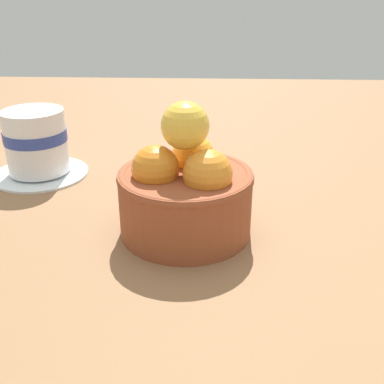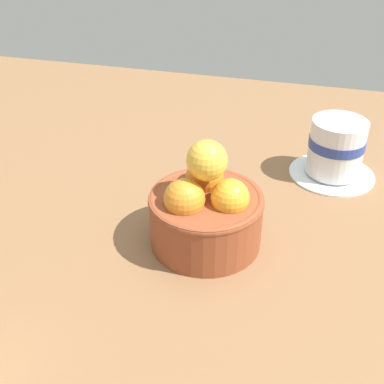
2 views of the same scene
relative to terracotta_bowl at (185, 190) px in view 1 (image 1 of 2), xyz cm
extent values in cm
cube|color=brown|center=(0.02, -0.02, -6.80)|extent=(157.40, 111.69, 4.35)
cylinder|color=brown|center=(0.02, -0.02, -1.40)|extent=(13.05, 13.05, 6.44)
torus|color=brown|center=(0.02, -0.02, 1.42)|extent=(13.25, 13.25, 1.00)
sphere|color=gold|center=(2.85, -0.64, 2.52)|extent=(4.31, 4.31, 4.31)
sphere|color=orange|center=(-0.87, 2.73, 2.52)|extent=(4.54, 4.54, 4.54)
sphere|color=orange|center=(-1.93, -2.17, 2.52)|extent=(4.61, 4.61, 4.61)
sphere|color=gold|center=(0.25, 0.43, 6.47)|extent=(4.53, 4.53, 4.53)
cylinder|color=white|center=(14.08, 19.77, -4.32)|extent=(12.20, 12.20, 0.60)
cylinder|color=white|center=(14.08, 19.77, -0.03)|extent=(7.70, 7.70, 7.97)
cylinder|color=#2D4299|center=(14.08, 19.77, 0.72)|extent=(7.86, 7.86, 1.43)
camera|label=1|loc=(-41.28, -2.51, 18.86)|focal=43.65mm
camera|label=2|loc=(10.48, -44.62, 32.28)|focal=45.72mm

